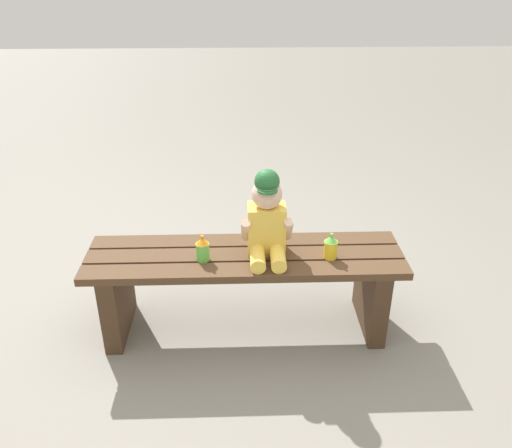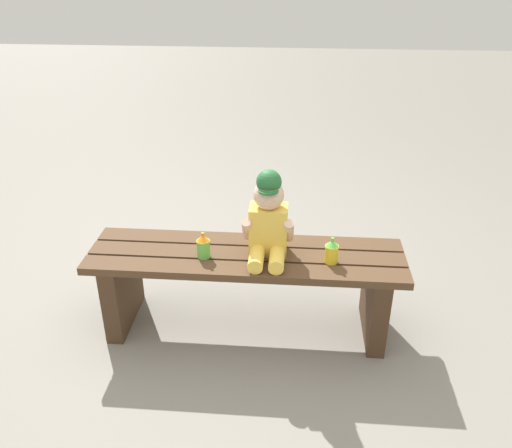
% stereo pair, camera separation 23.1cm
% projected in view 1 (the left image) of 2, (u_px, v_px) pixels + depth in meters
% --- Properties ---
extents(ground_plane, '(16.00, 16.00, 0.00)m').
position_uv_depth(ground_plane, '(246.00, 326.00, 2.63)').
color(ground_plane, gray).
extents(park_bench, '(1.46, 0.38, 0.42)m').
position_uv_depth(park_bench, '(245.00, 278.00, 2.50)').
color(park_bench, '#513823').
rests_on(park_bench, ground_plane).
extents(child_figure, '(0.23, 0.27, 0.40)m').
position_uv_depth(child_figure, '(267.00, 219.00, 2.36)').
color(child_figure, '#F2C64C').
rests_on(child_figure, park_bench).
extents(sippy_cup_left, '(0.06, 0.06, 0.12)m').
position_uv_depth(sippy_cup_left, '(203.00, 249.00, 2.36)').
color(sippy_cup_left, '#66CC4C').
rests_on(sippy_cup_left, park_bench).
extents(sippy_cup_right, '(0.06, 0.06, 0.12)m').
position_uv_depth(sippy_cup_right, '(331.00, 246.00, 2.38)').
color(sippy_cup_right, yellow).
rests_on(sippy_cup_right, park_bench).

